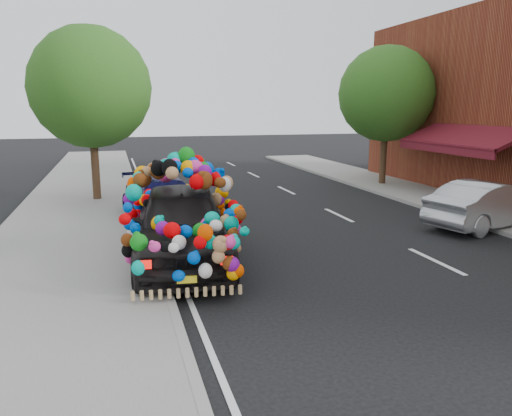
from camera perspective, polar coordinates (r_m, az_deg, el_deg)
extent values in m
plane|color=black|center=(10.21, 3.02, -7.78)|extent=(100.00, 100.00, 0.00)
cube|color=gray|center=(9.75, -21.98, -9.19)|extent=(4.00, 60.00, 0.12)
cube|color=gray|center=(9.72, -10.36, -8.56)|extent=(0.15, 60.00, 0.13)
cube|color=gray|center=(16.92, 26.65, -1.02)|extent=(3.00, 40.00, 0.12)
cube|color=#58101A|center=(19.23, 22.34, 7.61)|extent=(1.62, 5.20, 0.75)
cube|color=#58101A|center=(18.80, 20.44, 6.45)|extent=(0.06, 5.20, 0.35)
cylinder|color=#332114|center=(18.72, -17.90, 4.79)|extent=(0.28, 0.28, 2.73)
sphere|color=#215717|center=(18.63, -18.42, 12.96)|extent=(4.20, 4.20, 4.20)
cylinder|color=#332114|center=(22.22, 14.33, 5.84)|extent=(0.28, 0.28, 2.64)
sphere|color=#215717|center=(22.13, 14.67, 12.50)|extent=(4.00, 4.00, 4.00)
imported|color=black|center=(10.98, -8.44, -1.85)|extent=(2.54, 5.20, 1.71)
cube|color=red|center=(8.57, -12.58, -6.35)|extent=(0.23, 0.08, 0.14)
cube|color=red|center=(8.61, -3.36, -6.01)|extent=(0.23, 0.08, 0.14)
cube|color=yellow|center=(8.65, -7.90, -8.11)|extent=(0.34, 0.08, 0.12)
imported|color=#060632|center=(14.85, -10.46, 0.81)|extent=(2.57, 4.82, 1.33)
imported|color=#9EA0A5|center=(15.52, 25.09, 0.37)|extent=(4.26, 2.41, 1.33)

